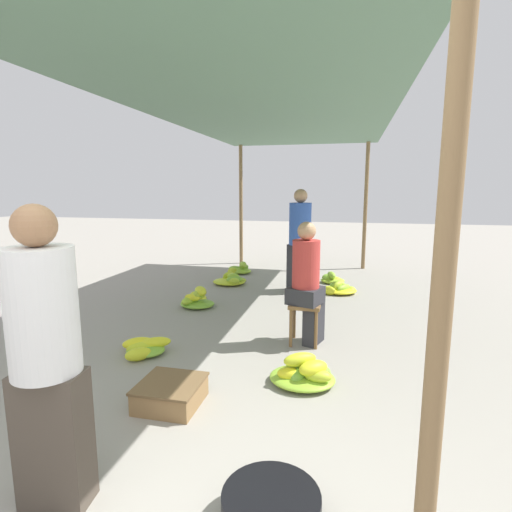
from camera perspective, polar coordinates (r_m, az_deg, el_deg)
canopy_post_front_right at (r=1.56m, az=25.05°, el=-5.15°), size 0.08×0.08×2.68m
canopy_post_back_left at (r=9.18m, az=-2.16°, el=7.22°), size 0.08×0.08×2.68m
canopy_post_back_right at (r=8.86m, az=15.37°, el=6.81°), size 0.08×0.08×2.68m
canopy_tarp at (r=5.36m, az=1.78°, el=20.18°), size 3.15×7.77×0.04m
vendor_foreground at (r=2.40m, az=-27.77°, el=-12.56°), size 0.39×0.39×1.64m
stool at (r=4.49m, az=7.01°, el=-7.86°), size 0.34×0.34×0.47m
vendor_seated at (r=4.41m, az=7.37°, el=-3.52°), size 0.43×0.43×1.37m
basin_black at (r=2.43m, az=2.16°, el=-32.41°), size 0.51×0.51×0.17m
banana_pile_left_0 at (r=4.44m, az=-15.78°, el=-12.47°), size 0.57×0.51×0.17m
banana_pile_left_1 at (r=5.93m, az=-8.39°, el=-6.14°), size 0.50×0.61×0.31m
banana_pile_left_2 at (r=8.22m, az=-2.39°, el=-1.93°), size 0.53×0.61×0.25m
banana_pile_left_3 at (r=7.26m, az=-3.56°, el=-3.50°), size 0.63×0.60×0.22m
banana_pile_right_0 at (r=7.49m, az=10.77°, el=-3.24°), size 0.44×0.39×0.22m
banana_pile_right_1 at (r=3.70m, az=6.84°, el=-16.41°), size 0.58×0.51×0.29m
banana_pile_right_2 at (r=6.79m, az=11.79°, el=-4.58°), size 0.58×0.52×0.21m
crate_near at (r=3.44m, az=-12.11°, el=-18.63°), size 0.49×0.49×0.19m
shopper_walking_mid at (r=6.67m, az=6.29°, el=2.41°), size 0.47×0.47×1.71m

